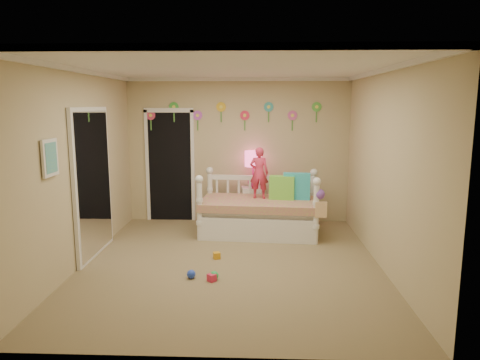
{
  "coord_description": "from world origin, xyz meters",
  "views": [
    {
      "loc": [
        0.34,
        -5.68,
        2.14
      ],
      "look_at": [
        0.1,
        0.6,
        1.05
      ],
      "focal_mm": 32.82,
      "sensor_mm": 36.0,
      "label": 1
    }
  ],
  "objects_px": {
    "child": "(259,173)",
    "nightstand": "(253,205)",
    "table_lamp": "(253,163)",
    "daybed": "(259,203)"
  },
  "relations": [
    {
      "from": "nightstand",
      "to": "child",
      "type": "bearing_deg",
      "value": -87.28
    },
    {
      "from": "table_lamp",
      "to": "child",
      "type": "bearing_deg",
      "value": -79.04
    },
    {
      "from": "child",
      "to": "table_lamp",
      "type": "height_order",
      "value": "child"
    },
    {
      "from": "table_lamp",
      "to": "daybed",
      "type": "bearing_deg",
      "value": -80.62
    },
    {
      "from": "nightstand",
      "to": "table_lamp",
      "type": "relative_size",
      "value": 1.02
    },
    {
      "from": "child",
      "to": "nightstand",
      "type": "xyz_separation_m",
      "value": [
        -0.11,
        0.55,
        -0.68
      ]
    },
    {
      "from": "daybed",
      "to": "child",
      "type": "relative_size",
      "value": 2.24
    },
    {
      "from": "daybed",
      "to": "table_lamp",
      "type": "distance_m",
      "value": 0.88
    },
    {
      "from": "child",
      "to": "nightstand",
      "type": "relative_size",
      "value": 1.29
    },
    {
      "from": "daybed",
      "to": "child",
      "type": "bearing_deg",
      "value": 95.53
    }
  ]
}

